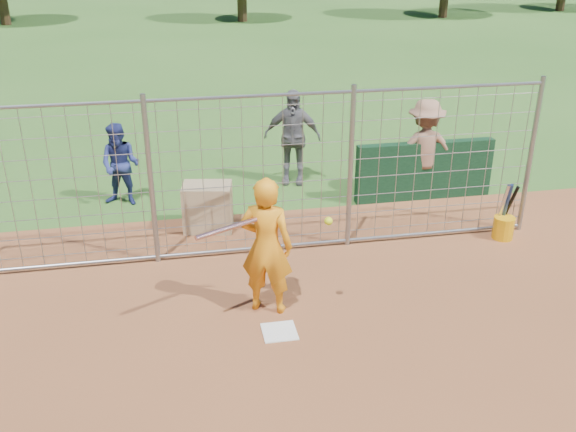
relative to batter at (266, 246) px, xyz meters
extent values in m
plane|color=#2D591E|center=(0.06, -0.37, -0.94)|extent=(100.00, 100.00, 0.00)
cube|color=silver|center=(0.06, -0.57, -0.93)|extent=(0.43, 0.43, 0.02)
cube|color=#11381E|center=(3.46, 3.23, -0.39)|extent=(2.60, 0.20, 1.10)
imported|color=orange|center=(0.00, 0.00, 0.00)|extent=(0.81, 0.68, 1.89)
imported|color=navy|center=(-2.03, 4.00, -0.18)|extent=(0.89, 0.79, 1.52)
imported|color=slate|center=(1.21, 4.48, 0.00)|extent=(1.19, 0.75, 1.88)
imported|color=#966A52|center=(3.46, 3.31, -0.01)|extent=(1.28, 0.82, 1.87)
cube|color=tan|center=(-0.59, 2.63, -0.54)|extent=(0.88, 0.68, 0.80)
cylinder|color=silver|center=(-0.52, -0.29, 0.44)|extent=(0.80, 0.45, 0.06)
sphere|color=#D8E918|center=(0.73, -0.30, 0.43)|extent=(0.10, 0.10, 0.10)
cylinder|color=orange|center=(4.13, 1.38, -0.75)|extent=(0.34, 0.34, 0.38)
cylinder|color=silver|center=(4.08, 1.43, -0.39)|extent=(0.06, 0.27, 0.84)
cylinder|color=navy|center=(4.15, 1.43, -0.39)|extent=(0.09, 0.25, 0.84)
cylinder|color=black|center=(4.20, 1.43, -0.39)|extent=(0.08, 0.37, 0.81)
cylinder|color=gray|center=(-1.44, 1.63, 0.36)|extent=(0.08, 0.08, 2.60)
cylinder|color=gray|center=(1.56, 1.63, 0.36)|extent=(0.08, 0.08, 2.60)
cylinder|color=gray|center=(4.56, 1.63, 0.36)|extent=(0.08, 0.08, 2.60)
cylinder|color=gray|center=(0.06, 1.63, 1.56)|extent=(9.00, 0.05, 0.05)
cylinder|color=gray|center=(0.06, 1.63, -0.86)|extent=(9.00, 0.05, 0.05)
cube|color=gray|center=(0.06, 1.63, 0.31)|extent=(9.00, 0.02, 2.50)
cylinder|color=#3F2B19|center=(3.06, 27.63, 0.14)|extent=(0.50, 0.50, 2.16)
camera|label=1|loc=(-1.09, -7.25, 3.78)|focal=40.00mm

